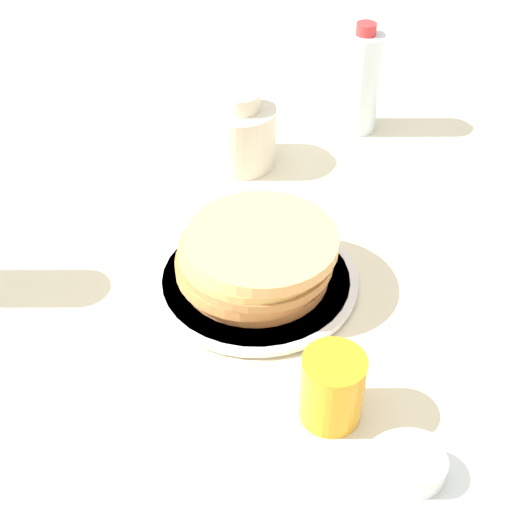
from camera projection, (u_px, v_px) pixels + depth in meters
ground_plane at (258, 296)px, 0.90m from camera, size 4.00×4.00×0.00m
plate at (256, 280)px, 0.91m from camera, size 0.26×0.26×0.01m
pancake_stack at (256, 257)px, 0.89m from camera, size 0.20×0.20×0.07m
juice_glass at (332, 388)px, 0.74m from camera, size 0.07×0.07×0.08m
cream_jug at (241, 133)px, 1.10m from camera, size 0.11×0.11×0.12m
water_bottle_mid at (361, 82)px, 1.16m from camera, size 0.06×0.06×0.18m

